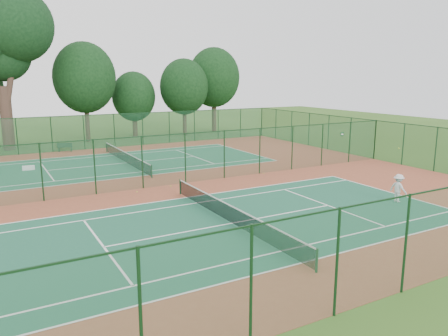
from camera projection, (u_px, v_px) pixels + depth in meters
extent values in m
plane|color=#335A1C|center=(165.00, 186.00, 29.65)|extent=(120.00, 120.00, 0.00)
cube|color=brown|center=(165.00, 185.00, 29.64)|extent=(40.00, 36.00, 0.01)
cube|color=#1B583D|center=(231.00, 223.00, 21.95)|extent=(23.77, 10.97, 0.01)
cube|color=#1E5F3F|center=(126.00, 163.00, 37.33)|extent=(23.77, 10.97, 0.01)
cube|color=#1B5334|center=(99.00, 131.00, 44.67)|extent=(40.00, 0.02, 3.50)
cube|color=#123119|center=(98.00, 115.00, 44.32)|extent=(40.00, 0.05, 0.05)
cube|color=#1A502E|center=(373.00, 253.00, 13.90)|extent=(40.00, 0.02, 3.50)
cube|color=black|center=(377.00, 201.00, 13.55)|extent=(40.00, 0.05, 0.05)
cube|color=#174625|center=(375.00, 140.00, 38.82)|extent=(0.02, 36.00, 3.50)
cube|color=#163C22|center=(376.00, 121.00, 38.47)|extent=(0.05, 36.00, 0.05)
cube|color=#174629|center=(164.00, 160.00, 29.29)|extent=(40.00, 0.02, 3.50)
cube|color=black|center=(164.00, 135.00, 28.93)|extent=(40.00, 0.05, 0.05)
cylinder|color=#163E23|center=(317.00, 261.00, 16.38)|extent=(0.10, 0.10, 0.97)
cylinder|color=#163E23|center=(180.00, 187.00, 27.32)|extent=(0.10, 0.10, 0.97)
cube|color=black|center=(231.00, 215.00, 21.85)|extent=(0.02, 12.80, 0.85)
cube|color=silver|center=(231.00, 206.00, 21.76)|extent=(0.04, 12.80, 0.06)
cylinder|color=#13351F|center=(152.00, 171.00, 31.77)|extent=(0.10, 0.10, 0.97)
cylinder|color=#13351F|center=(107.00, 147.00, 42.71)|extent=(0.10, 0.10, 0.97)
cube|color=black|center=(126.00, 158.00, 37.24)|extent=(0.02, 12.80, 0.85)
cube|color=silver|center=(126.00, 153.00, 37.15)|extent=(0.04, 12.80, 0.06)
imported|color=silver|center=(398.00, 188.00, 25.57)|extent=(0.72, 1.13, 1.67)
cube|color=#12351D|center=(59.00, 150.00, 42.85)|extent=(0.19, 0.39, 0.43)
cube|color=#12351D|center=(71.00, 149.00, 43.07)|extent=(0.19, 0.39, 0.43)
cube|color=#12351D|center=(65.00, 147.00, 42.91)|extent=(1.49, 0.83, 0.05)
cube|color=#12351D|center=(65.00, 145.00, 42.68)|extent=(1.38, 0.49, 0.43)
cube|color=white|center=(29.00, 168.00, 34.49)|extent=(0.95, 0.45, 0.34)
sphere|color=#ABC62E|center=(171.00, 186.00, 29.33)|extent=(0.07, 0.07, 0.07)
sphere|color=#C3DD33|center=(264.00, 173.00, 33.22)|extent=(0.07, 0.07, 0.07)
sphere|color=#B2D231|center=(137.00, 192.00, 27.87)|extent=(0.07, 0.07, 0.07)
cylinder|color=#3C2921|center=(7.00, 118.00, 43.49)|extent=(1.16, 1.16, 6.34)
cylinder|color=#3C2921|center=(12.00, 66.00, 42.72)|extent=(2.01, 0.59, 6.84)
sphere|color=black|center=(15.00, 25.00, 42.22)|extent=(7.18, 7.18, 7.18)
sphere|color=black|center=(2.00, 53.00, 43.01)|extent=(5.49, 5.49, 5.49)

